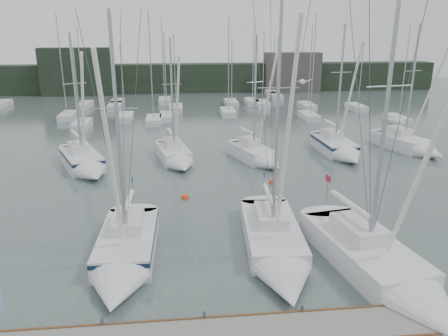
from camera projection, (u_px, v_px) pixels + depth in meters
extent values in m
plane|color=#475654|center=(240.00, 270.00, 21.60)|extent=(160.00, 160.00, 0.00)
cube|color=slate|center=(258.00, 334.00, 16.81)|extent=(24.00, 2.00, 0.40)
cube|color=black|center=(193.00, 78.00, 79.44)|extent=(90.00, 4.00, 5.00)
cube|color=black|center=(77.00, 72.00, 75.09)|extent=(12.00, 3.00, 8.00)
cube|color=#454340|center=(292.00, 72.00, 79.03)|extent=(10.00, 3.00, 7.00)
cube|color=silver|center=(309.00, 117.00, 56.34)|extent=(1.80, 4.50, 0.90)
cylinder|color=#9C9FA4|center=(313.00, 65.00, 53.83)|extent=(0.12, 0.12, 12.24)
cube|color=silver|center=(115.00, 106.00, 63.52)|extent=(1.80, 4.50, 0.90)
cylinder|color=#9C9FA4|center=(112.00, 69.00, 61.38)|extent=(0.12, 0.12, 9.86)
cube|color=silver|center=(176.00, 109.00, 61.80)|extent=(1.80, 4.50, 0.90)
cylinder|color=#9C9FA4|center=(175.00, 70.00, 59.66)|extent=(0.12, 0.12, 9.83)
cube|color=silver|center=(356.00, 108.00, 62.58)|extent=(1.80, 4.50, 0.90)
cylinder|color=#9C9FA4|center=(361.00, 75.00, 60.64)|extent=(0.12, 0.12, 8.55)
cube|color=silver|center=(68.00, 116.00, 56.56)|extent=(1.80, 4.50, 0.90)
cylinder|color=#9C9FA4|center=(61.00, 65.00, 54.07)|extent=(0.12, 0.12, 12.14)
cube|color=silver|center=(117.00, 103.00, 66.37)|extent=(1.80, 4.50, 0.90)
cylinder|color=#9C9FA4|center=(114.00, 73.00, 64.48)|extent=(0.12, 0.12, 8.23)
cube|color=silver|center=(126.00, 118.00, 55.79)|extent=(1.80, 4.50, 0.90)
cylinder|color=#9C9FA4|center=(122.00, 80.00, 53.81)|extent=(0.12, 0.12, 8.80)
cube|color=silver|center=(228.00, 113.00, 58.94)|extent=(1.80, 4.50, 0.90)
cylinder|color=#9C9FA4|center=(229.00, 65.00, 56.49)|extent=(0.12, 0.12, 11.81)
cube|color=silver|center=(272.00, 94.00, 75.19)|extent=(1.80, 4.50, 0.90)
cylinder|color=#9C9FA4|center=(274.00, 65.00, 73.20)|extent=(0.12, 0.12, 8.83)
cube|color=silver|center=(165.00, 101.00, 68.06)|extent=(1.80, 4.50, 0.90)
cylinder|color=#9C9FA4|center=(163.00, 59.00, 65.59)|extent=(0.12, 0.12, 11.95)
cube|color=silver|center=(82.00, 125.00, 51.68)|extent=(1.80, 4.50, 0.90)
cylinder|color=#9C9FA4|center=(77.00, 86.00, 49.76)|extent=(0.12, 0.12, 8.47)
cube|color=silver|center=(154.00, 121.00, 54.07)|extent=(1.80, 4.50, 0.90)
cylinder|color=#9C9FA4|center=(151.00, 66.00, 51.52)|extent=(0.12, 0.12, 12.46)
cube|color=silver|center=(2.00, 104.00, 65.27)|extent=(1.80, 4.50, 0.90)
cube|color=silver|center=(252.00, 102.00, 67.03)|extent=(1.80, 4.50, 0.90)
cylinder|color=#9C9FA4|center=(253.00, 64.00, 64.76)|extent=(0.12, 0.12, 10.68)
cube|color=silver|center=(397.00, 120.00, 54.63)|extent=(1.80, 4.50, 0.90)
cylinder|color=#9C9FA4|center=(405.00, 72.00, 52.33)|extent=(0.12, 0.12, 10.86)
cube|color=silver|center=(262.00, 104.00, 65.30)|extent=(1.80, 4.50, 0.90)
cylinder|color=#9C9FA4|center=(263.00, 67.00, 63.14)|extent=(0.12, 0.12, 9.98)
cube|color=silver|center=(85.00, 105.00, 64.36)|extent=(1.80, 4.50, 0.90)
cylinder|color=#9C9FA4|center=(80.00, 66.00, 62.10)|extent=(0.12, 0.12, 10.67)
cube|color=silver|center=(231.00, 103.00, 66.16)|extent=(1.80, 4.50, 0.90)
cylinder|color=#9C9FA4|center=(232.00, 71.00, 64.16)|extent=(0.12, 0.12, 8.91)
cube|color=silver|center=(275.00, 96.00, 72.61)|extent=(1.80, 4.50, 0.90)
cylinder|color=#9C9FA4|center=(277.00, 66.00, 70.60)|extent=(0.12, 0.12, 9.02)
cube|color=silver|center=(307.00, 106.00, 63.63)|extent=(1.80, 4.50, 0.90)
cylinder|color=#9C9FA4|center=(310.00, 66.00, 61.34)|extent=(0.12, 0.12, 10.79)
cube|color=silver|center=(167.00, 117.00, 56.07)|extent=(1.80, 4.50, 0.90)
cylinder|color=#9C9FA4|center=(165.00, 75.00, 53.91)|extent=(0.12, 0.12, 9.98)
cube|color=silver|center=(128.00, 244.00, 23.24)|extent=(2.98, 6.33, 1.47)
cone|color=silver|center=(115.00, 293.00, 19.00)|extent=(2.90, 2.75, 2.84)
cube|color=silver|center=(128.00, 222.00, 23.37)|extent=(1.62, 2.54, 0.69)
cylinder|color=#9C9FA4|center=(118.00, 131.00, 20.87)|extent=(0.18, 0.18, 11.08)
cylinder|color=white|center=(129.00, 201.00, 23.82)|extent=(0.34, 3.07, 0.27)
cube|color=#0F1E39|center=(127.00, 236.00, 23.09)|extent=(3.00, 6.35, 0.24)
cube|color=#19478E|center=(132.00, 179.00, 25.62)|extent=(0.03, 0.53, 0.35)
cube|color=silver|center=(271.00, 235.00, 24.36)|extent=(3.36, 7.27, 1.36)
cone|color=silver|center=(287.00, 286.00, 19.55)|extent=(3.09, 3.22, 2.90)
cube|color=silver|center=(271.00, 215.00, 24.48)|extent=(1.78, 2.94, 0.63)
cylinder|color=#9C9FA4|center=(277.00, 113.00, 21.71)|extent=(0.16, 0.16, 12.59)
cylinder|color=white|center=(269.00, 195.00, 25.14)|extent=(0.48, 3.47, 0.25)
cube|color=#19478E|center=(264.00, 174.00, 27.18)|extent=(0.05, 0.49, 0.33)
cube|color=silver|center=(363.00, 254.00, 22.16)|extent=(4.42, 8.02, 1.60)
cone|color=silver|center=(440.00, 320.00, 17.20)|extent=(3.69, 3.74, 3.20)
cube|color=silver|center=(359.00, 229.00, 22.29)|extent=(2.24, 3.29, 0.75)
cylinder|color=#9C9FA4|center=(386.00, 115.00, 19.42)|extent=(0.19, 0.19, 12.91)
cylinder|color=white|center=(350.00, 204.00, 22.89)|extent=(0.91, 3.71, 0.30)
cube|color=#A81638|center=(328.00, 179.00, 24.99)|extent=(0.12, 0.57, 0.38)
cube|color=silver|center=(82.00, 162.00, 37.28)|extent=(4.70, 6.22, 1.59)
cone|color=silver|center=(94.00, 175.00, 33.96)|extent=(3.39, 3.28, 2.64)
cube|color=silver|center=(79.00, 147.00, 37.35)|extent=(2.24, 2.65, 0.74)
cylinder|color=#9C9FA4|center=(76.00, 96.00, 35.18)|extent=(0.19, 0.19, 9.77)
cylinder|color=white|center=(76.00, 135.00, 37.55)|extent=(1.38, 2.64, 0.30)
cube|color=#0F1E39|center=(81.00, 156.00, 37.11)|extent=(4.72, 6.25, 0.26)
cube|color=silver|center=(173.00, 155.00, 39.30)|extent=(3.41, 5.43, 1.45)
cone|color=silver|center=(182.00, 167.00, 36.05)|extent=(2.81, 2.61, 2.41)
cube|color=silver|center=(172.00, 142.00, 39.41)|extent=(1.72, 2.25, 0.68)
cylinder|color=#9C9FA4|center=(172.00, 95.00, 37.29)|extent=(0.17, 0.17, 9.44)
cylinder|color=white|center=(170.00, 132.00, 39.61)|extent=(0.78, 2.46, 0.27)
cube|color=silver|center=(252.00, 154.00, 39.51)|extent=(3.86, 5.40, 1.47)
cone|color=silver|center=(272.00, 165.00, 36.51)|extent=(2.91, 2.77, 2.34)
cube|color=silver|center=(249.00, 142.00, 39.60)|extent=(1.87, 2.28, 0.68)
cylinder|color=#9C9FA4|center=(255.00, 93.00, 37.49)|extent=(0.18, 0.18, 9.64)
cylinder|color=white|center=(247.00, 131.00, 39.75)|extent=(1.06, 2.35, 0.27)
cube|color=silver|center=(333.00, 147.00, 41.90)|extent=(2.96, 5.85, 1.55)
cone|color=silver|center=(352.00, 159.00, 38.06)|extent=(2.80, 2.58, 2.68)
cube|color=silver|center=(332.00, 134.00, 42.03)|extent=(1.59, 2.36, 0.72)
cylinder|color=#9C9FA4|center=(340.00, 84.00, 39.64)|extent=(0.19, 0.19, 10.50)
cylinder|color=white|center=(330.00, 123.00, 42.33)|extent=(0.43, 2.81, 0.29)
cube|color=#0F1E39|center=(334.00, 142.00, 41.74)|extent=(2.98, 5.87, 0.26)
cube|color=silver|center=(401.00, 144.00, 42.92)|extent=(4.09, 5.97, 1.58)
cone|color=silver|center=(433.00, 154.00, 39.51)|extent=(3.19, 3.00, 2.63)
cube|color=silver|center=(399.00, 131.00, 43.02)|extent=(2.01, 2.50, 0.74)
cylinder|color=#9C9FA4|center=(412.00, 82.00, 40.71)|extent=(0.19, 0.19, 10.49)
cylinder|color=white|center=(396.00, 121.00, 43.22)|extent=(1.05, 2.63, 0.29)
sphere|color=red|center=(185.00, 198.00, 30.68)|extent=(0.59, 0.59, 0.59)
sphere|color=red|center=(272.00, 183.00, 33.63)|extent=(0.57, 0.57, 0.57)
ellipsoid|color=white|center=(302.00, 82.00, 20.49)|extent=(0.39, 0.54, 0.22)
cube|color=gray|center=(297.00, 81.00, 20.35)|extent=(0.51, 0.31, 0.12)
cube|color=gray|center=(308.00, 81.00, 20.61)|extent=(0.51, 0.31, 0.12)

